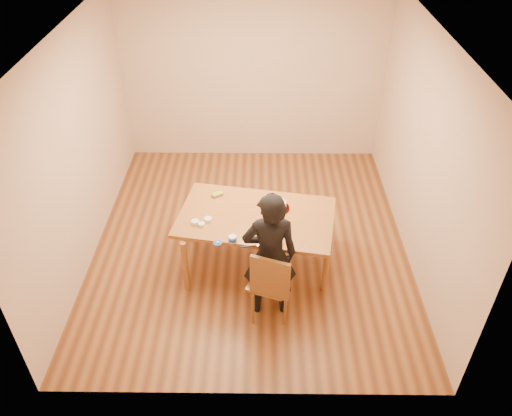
{
  "coord_description": "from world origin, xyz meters",
  "views": [
    {
      "loc": [
        0.13,
        -5.0,
        4.3
      ],
      "look_at": [
        0.08,
        -0.48,
        0.9
      ],
      "focal_mm": 35.0,
      "sensor_mm": 36.0,
      "label": 1
    }
  ],
  "objects_px": {
    "cake": "(278,205)",
    "person": "(270,256)",
    "dining_table": "(256,217)",
    "cake_plate": "(278,208)",
    "dining_chair": "(269,282)"
  },
  "relations": [
    {
      "from": "cake_plate",
      "to": "person",
      "type": "distance_m",
      "value": 0.88
    },
    {
      "from": "cake_plate",
      "to": "dining_chair",
      "type": "bearing_deg",
      "value": -96.68
    },
    {
      "from": "cake",
      "to": "person",
      "type": "bearing_deg",
      "value": -97.02
    },
    {
      "from": "dining_chair",
      "to": "cake_plate",
      "type": "distance_m",
      "value": 0.97
    },
    {
      "from": "cake_plate",
      "to": "person",
      "type": "bearing_deg",
      "value": -97.02
    },
    {
      "from": "dining_chair",
      "to": "person",
      "type": "relative_size",
      "value": 0.26
    },
    {
      "from": "cake",
      "to": "person",
      "type": "height_order",
      "value": "person"
    },
    {
      "from": "dining_table",
      "to": "cake_plate",
      "type": "relative_size",
      "value": 6.57
    },
    {
      "from": "dining_table",
      "to": "cake_plate",
      "type": "distance_m",
      "value": 0.29
    },
    {
      "from": "dining_table",
      "to": "dining_chair",
      "type": "distance_m",
      "value": 0.84
    },
    {
      "from": "dining_chair",
      "to": "dining_table",
      "type": "bearing_deg",
      "value": 120.17
    },
    {
      "from": "dining_chair",
      "to": "cake_plate",
      "type": "height_order",
      "value": "cake_plate"
    },
    {
      "from": "cake_plate",
      "to": "cake",
      "type": "distance_m",
      "value": 0.04
    },
    {
      "from": "cake_plate",
      "to": "cake",
      "type": "relative_size",
      "value": 1.37
    },
    {
      "from": "dining_table",
      "to": "person",
      "type": "height_order",
      "value": "person"
    }
  ]
}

